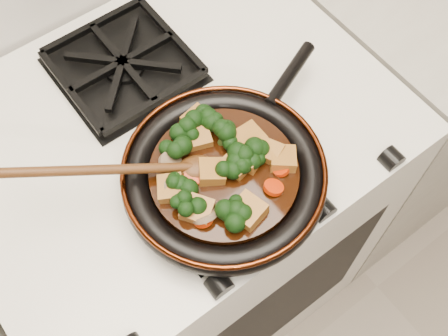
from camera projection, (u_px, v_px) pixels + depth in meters
stove at (185, 225)px, 1.35m from camera, size 0.76×0.60×0.90m
burner_grate_front at (217, 177)px, 0.89m from camera, size 0.23×0.23×0.03m
burner_grate_back at (123, 65)px, 0.99m from camera, size 0.23×0.23×0.03m
skillet at (225, 175)px, 0.86m from camera, size 0.42×0.32×0.05m
braising_sauce at (224, 175)px, 0.85m from camera, size 0.23×0.23×0.02m
tofu_cube_0 at (283, 159)px, 0.84m from camera, size 0.06×0.06×0.03m
tofu_cube_1 at (248, 211)px, 0.80m from camera, size 0.05×0.05×0.03m
tofu_cube_2 at (199, 138)px, 0.86m from camera, size 0.05×0.05×0.02m
tofu_cube_3 at (197, 210)px, 0.80m from camera, size 0.06×0.06×0.03m
tofu_cube_4 at (248, 138)px, 0.86m from camera, size 0.05×0.04×0.03m
tofu_cube_5 at (171, 189)px, 0.82m from camera, size 0.05×0.05×0.03m
tofu_cube_6 at (197, 121)px, 0.88m from camera, size 0.05×0.05×0.03m
tofu_cube_7 at (212, 172)px, 0.83m from camera, size 0.06×0.05×0.03m
tofu_cube_8 at (269, 152)px, 0.85m from camera, size 0.05×0.05×0.03m
tofu_cube_9 at (248, 157)px, 0.84m from camera, size 0.05×0.06×0.03m
tofu_cube_10 at (238, 163)px, 0.84m from camera, size 0.05×0.05×0.02m
tofu_cube_11 at (239, 213)px, 0.80m from camera, size 0.04×0.04×0.02m
broccoli_floret_0 at (186, 132)px, 0.86m from camera, size 0.08×0.08×0.07m
broccoli_floret_1 at (222, 139)px, 0.85m from camera, size 0.08×0.08×0.08m
broccoli_floret_2 at (243, 159)px, 0.84m from camera, size 0.08×0.08×0.07m
broccoli_floret_3 at (233, 169)px, 0.83m from camera, size 0.08×0.09×0.07m
broccoli_floret_4 at (186, 206)px, 0.80m from camera, size 0.08×0.07×0.08m
broccoli_floret_5 at (181, 188)px, 0.82m from camera, size 0.07×0.07×0.06m
broccoli_floret_6 at (205, 122)px, 0.87m from camera, size 0.08×0.08×0.06m
broccoli_floret_7 at (237, 212)px, 0.80m from camera, size 0.08×0.07×0.07m
broccoli_floret_8 at (173, 150)px, 0.85m from camera, size 0.08×0.08×0.05m
broccoli_floret_9 at (254, 155)px, 0.84m from camera, size 0.08×0.08×0.07m
carrot_coin_0 at (203, 219)px, 0.80m from camera, size 0.03×0.03×0.02m
carrot_coin_1 at (273, 187)px, 0.82m from camera, size 0.03×0.03×0.02m
carrot_coin_2 at (197, 127)px, 0.87m from camera, size 0.03×0.03×0.02m
carrot_coin_3 at (193, 177)px, 0.83m from camera, size 0.03×0.03×0.01m
carrot_coin_4 at (281, 169)px, 0.84m from camera, size 0.03×0.03×0.02m
mushroom_slice_0 at (204, 216)px, 0.80m from camera, size 0.04×0.04×0.03m
mushroom_slice_1 at (173, 188)px, 0.82m from camera, size 0.04×0.04×0.03m
mushroom_slice_2 at (171, 163)px, 0.84m from camera, size 0.05×0.05×0.03m
wooden_spoon at (139, 169)px, 0.81m from camera, size 0.17×0.10×0.28m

